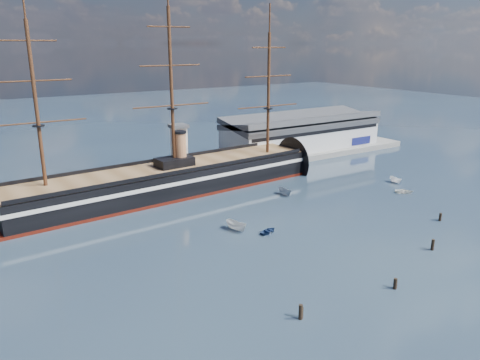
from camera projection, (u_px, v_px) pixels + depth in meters
ground at (227, 210)px, 118.73m from camera, size 600.00×600.00×0.00m
quay at (196, 173)px, 152.97m from camera, size 180.00×18.00×2.00m
warehouse at (302, 132)px, 178.93m from camera, size 63.00×21.00×11.60m
quay_tower at (179, 148)px, 144.17m from camera, size 5.00×5.00×15.00m
warship at (163, 181)px, 129.32m from camera, size 113.39×22.17×53.94m
motorboat_a at (236, 231)px, 105.56m from camera, size 7.34×4.01×2.78m
motorboat_b at (268, 233)px, 104.27m from camera, size 1.80×3.01×1.31m
motorboat_c at (285, 195)px, 130.24m from camera, size 6.08×2.28×2.42m
motorboat_e at (404, 193)px, 132.19m from camera, size 2.99×3.10×1.44m
motorboat_f at (395, 183)px, 141.64m from camera, size 5.75×2.90×2.20m
piling_near_left at (300, 319)px, 71.65m from camera, size 0.64×0.64×3.18m
piling_near_mid at (395, 289)px, 80.50m from camera, size 0.64×0.64×2.65m
piling_near_right at (432, 250)px, 95.59m from camera, size 0.64×0.64×3.06m
piling_far_right at (440, 221)px, 111.42m from camera, size 0.64×0.64×2.65m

